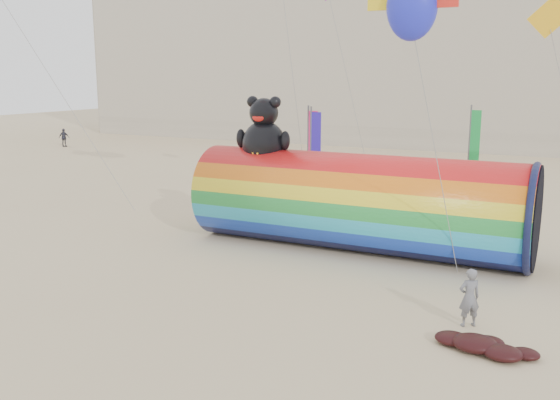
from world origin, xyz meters
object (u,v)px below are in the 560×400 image
at_px(hotel_building, 361,41).
at_px(windsock_assembly, 357,200).
at_px(kite_handler, 469,298).
at_px(fabric_bundle, 483,345).

distance_m(hotel_building, windsock_assembly, 44.66).
xyz_separation_m(kite_handler, fabric_bundle, (0.64, -1.53, -0.67)).
xyz_separation_m(hotel_building, kite_handler, (19.90, -47.48, -9.47)).
bearing_deg(fabric_bundle, windsock_assembly, 128.91).
bearing_deg(fabric_bundle, kite_handler, 112.84).
distance_m(windsock_assembly, kite_handler, 8.23).
relative_size(kite_handler, fabric_bundle, 0.64).
relative_size(windsock_assembly, fabric_bundle, 5.09).
height_order(hotel_building, kite_handler, hotel_building).
height_order(hotel_building, windsock_assembly, hotel_building).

